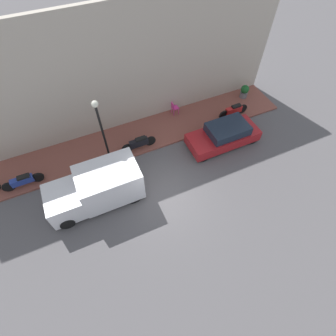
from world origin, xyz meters
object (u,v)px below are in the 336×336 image
Objects in this scene: potted_plant at (244,91)px; cafe_chair at (174,107)px; streetlamp at (100,123)px; parked_car at (224,135)px; motorcycle_red at (234,110)px; motorcycle_blue at (23,181)px; motorcycle_black at (139,143)px; delivery_van at (96,188)px.

potted_plant is 1.03× the size of cafe_chair.
parked_car is at bearing -101.93° from streetlamp.
cafe_chair reaches higher than motorcycle_red.
streetlamp is at bearing -91.89° from motorcycle_blue.
parked_car is 2.05× the size of motorcycle_black.
delivery_van is at bearing 95.84° from parked_car.
motorcycle_red is 2.32× the size of cafe_chair.
motorcycle_blue is (2.38, 3.43, -0.50)m from delivery_van.
delivery_van is 7.60m from cafe_chair.
delivery_van is at bearing -124.77° from motorcycle_blue.
cafe_chair is (1.77, 3.45, 0.07)m from motorcycle_red.
motorcycle_red is 0.49× the size of streetlamp.
potted_plant is (1.36, -1.74, 0.03)m from motorcycle_red.
streetlamp reaches higher than delivery_van.
motorcycle_black is at bearing -90.26° from motorcycle_blue.
streetlamp reaches higher than motorcycle_blue.
motorcycle_blue is at bearing 90.55° from motorcycle_red.
streetlamp is 4.71× the size of cafe_chair.
cafe_chair is at bearing 62.87° from motorcycle_red.
parked_car is at bearing -107.63° from motorcycle_black.
parked_car reaches higher than cafe_chair.
motorcycle_black is at bearing -86.12° from streetlamp.
potted_plant is at bearing -94.54° from cafe_chair.
parked_car is at bearing -97.86° from motorcycle_blue.
motorcycle_blue is at bearing 95.68° from potted_plant.
delivery_van is 10.05m from motorcycle_red.
cafe_chair is at bearing 25.79° from parked_car.
parked_car is 1.01× the size of streetlamp.
potted_plant is (1.51, -8.37, 0.03)m from motorcycle_black.
motorcycle_red is (2.51, -9.72, -0.47)m from delivery_van.
motorcycle_red is at bearing -117.13° from cafe_chair.
motorcycle_blue is 6.52m from motorcycle_black.
motorcycle_red is at bearing -46.37° from parked_car.
cafe_chair is at bearing -58.78° from motorcycle_black.
motorcycle_black is 3.06m from streetlamp.
parked_car is 4.76× the size of cafe_chair.
motorcycle_red is at bearing -89.45° from motorcycle_blue.
motorcycle_black is at bearing 72.37° from parked_car.
motorcycle_black is (2.35, -3.09, -0.48)m from delivery_van.
potted_plant reaches higher than cafe_chair.
delivery_van reaches higher than motorcycle_black.
motorcycle_black is 0.49× the size of streetlamp.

